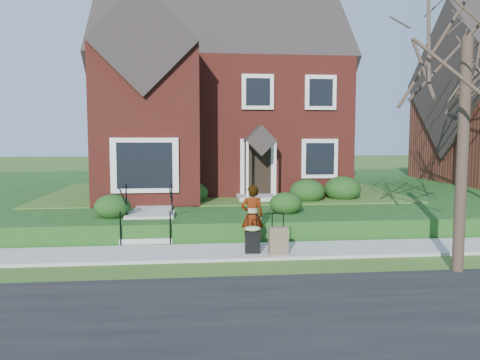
{
  "coord_description": "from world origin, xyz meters",
  "views": [
    {
      "loc": [
        -1.25,
        -11.53,
        2.94
      ],
      "look_at": [
        0.13,
        2.0,
        1.67
      ],
      "focal_mm": 35.0,
      "sensor_mm": 36.0,
      "label": 1
    }
  ],
  "objects": [
    {
      "name": "main_house",
      "position": [
        -0.21,
        9.61,
        5.26
      ],
      "size": [
        10.4,
        10.2,
        9.4
      ],
      "color": "maroon",
      "rests_on": "terrace"
    },
    {
      "name": "street",
      "position": [
        0.0,
        -5.0,
        0.01
      ],
      "size": [
        60.0,
        6.0,
        0.01
      ],
      "primitive_type": "cube",
      "color": "black",
      "rests_on": "ground"
    },
    {
      "name": "tree_verge",
      "position": [
        4.49,
        -2.09,
        5.48
      ],
      "size": [
        5.49,
        5.49,
        7.84
      ],
      "color": "#4D3D2F",
      "rests_on": "ground"
    },
    {
      "name": "ground",
      "position": [
        0.0,
        0.0,
        0.0
      ],
      "size": [
        120.0,
        120.0,
        0.0
      ],
      "primitive_type": "plane",
      "color": "#2D5119",
      "rests_on": "ground"
    },
    {
      "name": "woman",
      "position": [
        0.28,
        0.35,
        0.89
      ],
      "size": [
        0.6,
        0.4,
        1.61
      ],
      "primitive_type": "imported",
      "rotation": [
        0.0,
        0.0,
        3.12
      ],
      "color": "#999999",
      "rests_on": "sidewalk"
    },
    {
      "name": "terrace",
      "position": [
        4.0,
        10.9,
        0.3
      ],
      "size": [
        44.0,
        20.0,
        0.6
      ],
      "primitive_type": "cube",
      "color": "#143A0F",
      "rests_on": "ground"
    },
    {
      "name": "sidewalk",
      "position": [
        0.0,
        0.0,
        0.04
      ],
      "size": [
        60.0,
        1.6,
        0.08
      ],
      "primitive_type": "cube",
      "color": "#9E9B93",
      "rests_on": "ground"
    },
    {
      "name": "foundation_shrubs",
      "position": [
        0.36,
        4.62,
        1.03
      ],
      "size": [
        9.87,
        4.34,
        0.96
      ],
      "color": "#153810",
      "rests_on": "terrace"
    },
    {
      "name": "suitcase_olive",
      "position": [
        0.82,
        -0.5,
        0.42
      ],
      "size": [
        0.47,
        0.27,
        1.01
      ],
      "rotation": [
        0.0,
        0.0,
        0.01
      ],
      "color": "brown",
      "rests_on": "sidewalk"
    },
    {
      "name": "walkway",
      "position": [
        -2.5,
        5.0,
        0.63
      ],
      "size": [
        1.2,
        6.0,
        0.06
      ],
      "primitive_type": "cube",
      "color": "#9E9B93",
      "rests_on": "terrace"
    },
    {
      "name": "suitcase_black",
      "position": [
        0.21,
        -0.32,
        0.46
      ],
      "size": [
        0.41,
        0.34,
        0.97
      ],
      "rotation": [
        0.0,
        0.0,
        -0.03
      ],
      "color": "black",
      "rests_on": "sidewalk"
    },
    {
      "name": "front_steps",
      "position": [
        -2.5,
        1.84,
        0.47
      ],
      "size": [
        1.4,
        2.02,
        1.5
      ],
      "color": "#9E9B93",
      "rests_on": "ground"
    }
  ]
}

